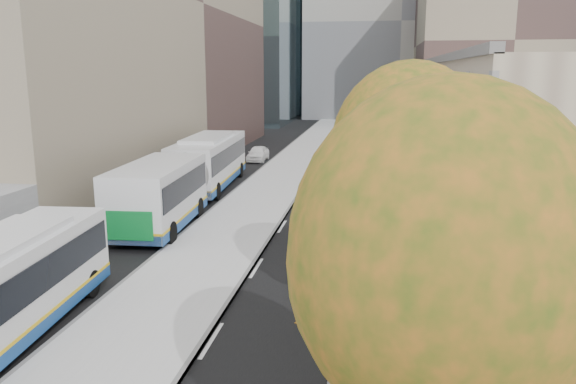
# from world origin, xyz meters

# --- Properties ---
(bus_platform) EXTENTS (4.25, 150.00, 0.15)m
(bus_platform) POSITION_xyz_m (-3.88, 35.00, 0.07)
(bus_platform) COLOR silver
(bus_platform) RESTS_ON ground
(sidewalk) EXTENTS (4.75, 150.00, 0.08)m
(sidewalk) POSITION_xyz_m (4.12, 35.00, 0.04)
(sidewalk) COLOR gray
(sidewalk) RESTS_ON ground
(building_tan) EXTENTS (18.00, 92.00, 8.00)m
(building_tan) POSITION_xyz_m (15.50, 64.00, 4.00)
(building_tan) COLOR gray
(building_tan) RESTS_ON ground
(building_midrise) EXTENTS (24.00, 46.00, 25.00)m
(building_midrise) POSITION_xyz_m (-22.50, 41.00, 12.50)
(building_midrise) COLOR gray
(building_midrise) RESTS_ON ground
(building_far_block) EXTENTS (30.00, 18.00, 30.00)m
(building_far_block) POSITION_xyz_m (6.00, 96.00, 15.00)
(building_far_block) COLOR gray
(building_far_block) RESTS_ON ground
(bus_shelter) EXTENTS (1.90, 4.40, 2.53)m
(bus_shelter) POSITION_xyz_m (5.69, 10.96, 2.19)
(bus_shelter) COLOR #383A3F
(bus_shelter) RESTS_ON sidewalk
(tree_b) EXTENTS (4.00, 4.00, 6.97)m
(tree_b) POSITION_xyz_m (3.60, 5.00, 5.04)
(tree_b) COLOR #301E15
(tree_b) RESTS_ON sidewalk
(tree_c) EXTENTS (4.20, 4.20, 7.28)m
(tree_c) POSITION_xyz_m (3.60, 13.00, 5.25)
(tree_c) COLOR #301E15
(tree_c) RESTS_ON sidewalk
(bus_far) EXTENTS (3.81, 19.26, 3.19)m
(bus_far) POSITION_xyz_m (-7.64, 28.40, 1.74)
(bus_far) COLOR silver
(bus_far) RESTS_ON ground
(distant_car) EXTENTS (1.52, 3.74, 1.27)m
(distant_car) POSITION_xyz_m (-7.11, 44.22, 0.64)
(distant_car) COLOR white
(distant_car) RESTS_ON ground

